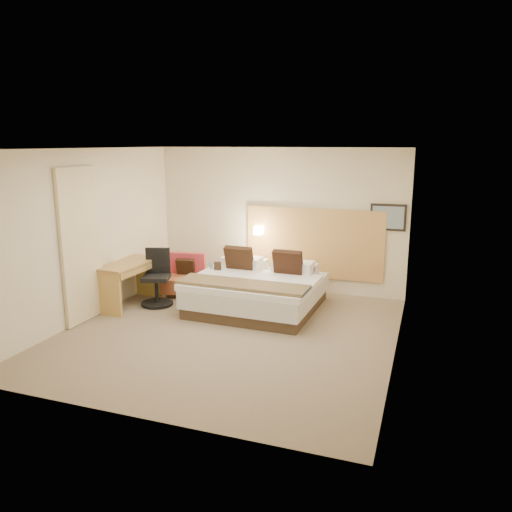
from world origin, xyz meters
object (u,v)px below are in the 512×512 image
(bed, at_px, (258,290))
(side_table, at_px, (214,285))
(desk_chair, at_px, (157,282))
(desk, at_px, (130,271))
(lounge_chair, at_px, (184,279))

(bed, bearing_deg, side_table, 170.01)
(side_table, xyz_separation_m, desk_chair, (-0.84, -0.54, 0.11))
(bed, relative_size, desk, 1.68)
(desk, bearing_deg, desk_chair, 26.14)
(lounge_chair, height_order, side_table, lounge_chair)
(lounge_chair, relative_size, side_table, 1.56)
(bed, xyz_separation_m, side_table, (-0.89, 0.16, -0.04))
(bed, height_order, desk, bed)
(lounge_chair, bearing_deg, side_table, -13.72)
(lounge_chair, xyz_separation_m, desk_chair, (-0.17, -0.70, 0.10))
(side_table, height_order, desk_chair, desk_chair)
(desk, height_order, desk_chair, desk_chair)
(lounge_chair, height_order, desk_chair, desk_chair)
(lounge_chair, relative_size, desk, 0.64)
(lounge_chair, bearing_deg, desk_chair, -103.36)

